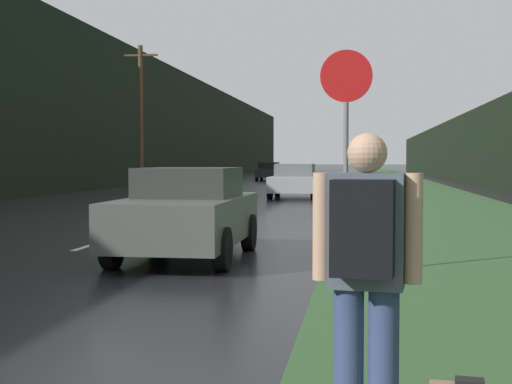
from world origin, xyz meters
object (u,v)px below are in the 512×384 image
hitchhiker_with_backpack (366,268)px  stop_sign (346,136)px  car_passing_far (295,181)px  car_oncoming (269,171)px  car_passing_near (187,213)px

hitchhiker_with_backpack → stop_sign: bearing=98.9°
car_passing_far → stop_sign: bearing=97.2°
car_passing_far → car_oncoming: size_ratio=0.96×
stop_sign → car_passing_near: bearing=152.9°
car_passing_near → car_oncoming: (-4.52, 45.96, -0.02)m
stop_sign → hitchhiker_with_backpack: (0.24, -6.08, -0.95)m
stop_sign → car_oncoming: 47.85m
stop_sign → hitchhiker_with_backpack: 6.15m
car_oncoming → car_passing_far: bearing=-80.4°
car_passing_near → car_passing_far: bearing=-90.0°
stop_sign → hitchhiker_with_backpack: size_ratio=1.79×
car_passing_far → car_passing_near: bearing=90.0°
stop_sign → car_oncoming: stop_sign is taller
car_passing_near → stop_sign: bearing=152.9°
hitchhiker_with_backpack → car_passing_near: hitchhiker_with_backpack is taller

